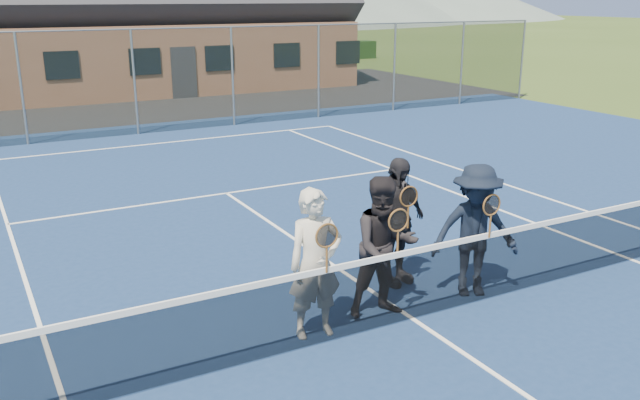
% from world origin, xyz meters
% --- Properties ---
extents(ground, '(220.00, 220.00, 0.00)m').
position_xyz_m(ground, '(0.00, 20.00, 0.00)').
color(ground, '#374D1B').
rests_on(ground, ground).
extents(court_surface, '(30.00, 30.00, 0.02)m').
position_xyz_m(court_surface, '(0.00, 0.00, 0.01)').
color(court_surface, navy).
rests_on(court_surface, ground).
extents(hedge_row, '(40.00, 1.20, 1.10)m').
position_xyz_m(hedge_row, '(0.00, 32.00, 0.55)').
color(hedge_row, black).
rests_on(hedge_row, ground).
extents(court_markings, '(11.03, 23.83, 0.01)m').
position_xyz_m(court_markings, '(0.00, 0.00, 0.02)').
color(court_markings, white).
rests_on(court_markings, court_surface).
extents(tennis_net, '(11.68, 0.08, 1.10)m').
position_xyz_m(tennis_net, '(0.00, 0.00, 0.54)').
color(tennis_net, slate).
rests_on(tennis_net, ground).
extents(perimeter_fence, '(30.07, 0.07, 3.02)m').
position_xyz_m(perimeter_fence, '(0.00, 13.50, 1.52)').
color(perimeter_fence, slate).
rests_on(perimeter_fence, ground).
extents(player_a, '(0.70, 0.53, 1.80)m').
position_xyz_m(player_a, '(-1.25, 0.25, 0.92)').
color(player_a, beige).
rests_on(player_a, court_surface).
extents(player_b, '(0.98, 0.83, 1.80)m').
position_xyz_m(player_b, '(-0.24, 0.30, 0.92)').
color(player_b, black).
rests_on(player_b, court_surface).
extents(player_c, '(1.12, 0.64, 1.80)m').
position_xyz_m(player_c, '(0.45, 1.06, 0.92)').
color(player_c, black).
rests_on(player_c, court_surface).
extents(player_d, '(1.33, 1.08, 1.80)m').
position_xyz_m(player_d, '(1.15, 0.25, 0.92)').
color(player_d, black).
rests_on(player_d, court_surface).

